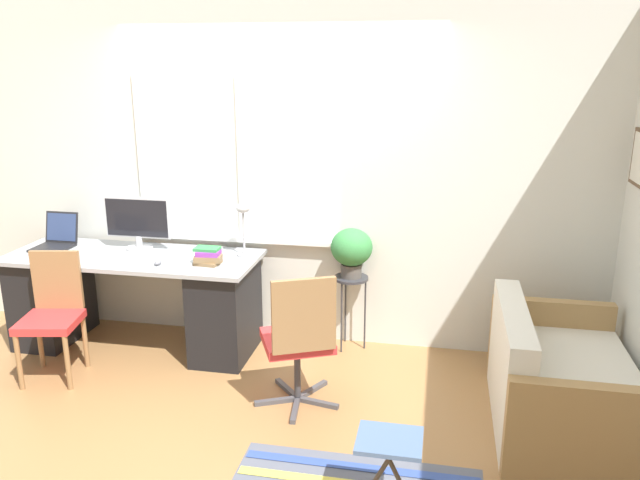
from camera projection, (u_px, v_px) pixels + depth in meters
The scene contains 15 objects.
ground_plane at pixel (255, 379), 4.53m from camera, with size 14.00×14.00×0.00m, color #9E7042.
wall_back_with_window at pixel (278, 176), 4.92m from camera, with size 9.00×0.12×2.70m.
desk at pixel (136, 298), 4.96m from camera, with size 1.97×0.73×0.77m.
laptop at pixel (56, 240), 5.06m from camera, with size 0.29×0.32×0.27m.
monitor at pixel (138, 222), 4.97m from camera, with size 0.54×0.21×0.42m.
keyboard at pixel (122, 261), 4.70m from camera, with size 0.43×0.14×0.02m.
mouse at pixel (158, 262), 4.62m from camera, with size 0.05×0.08×0.04m.
desk_lamp at pixel (243, 218), 4.78m from camera, with size 0.12×0.12×0.41m.
book_stack at pixel (208, 256), 4.64m from camera, with size 0.22×0.17×0.13m.
desk_chair_wooden at pixel (52, 312), 4.48m from camera, with size 0.46×0.47×0.90m.
office_chair_swivel at pixel (299, 338), 4.03m from camera, with size 0.58×0.59×0.95m.
couch_loveseat at pixel (558, 386), 3.88m from camera, with size 0.82×1.30×0.76m.
plant_stand at pixel (351, 285), 4.89m from camera, with size 0.27×0.27×0.60m.
potted_plant at pixel (352, 249), 4.81m from camera, with size 0.32×0.32×0.39m.
folding_stool at pixel (389, 448), 3.06m from camera, with size 0.34×0.27×0.45m.
Camera 1 is at (1.25, -3.90, 2.22)m, focal length 35.00 mm.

